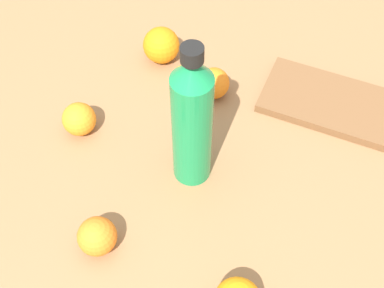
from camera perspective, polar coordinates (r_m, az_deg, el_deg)
The scene contains 7 objects.
ground_plane at distance 0.93m, azimuth -0.97°, elevation -1.30°, with size 2.40×2.40×0.00m, color olive.
water_bottle at distance 0.80m, azimuth 0.00°, elevation 2.52°, with size 0.07×0.07×0.30m.
orange_0 at distance 1.00m, azimuth 2.46°, elevation 6.84°, with size 0.06×0.06×0.06m, color orange.
orange_1 at distance 0.83m, azimuth -10.61°, elevation -10.16°, with size 0.06×0.06×0.06m, color orange.
orange_2 at distance 1.07m, azimuth -3.47°, elevation 11.03°, with size 0.08×0.08×0.08m, color orange.
orange_3 at distance 0.97m, azimuth -12.58°, elevation 2.75°, with size 0.06×0.06×0.06m, color orange.
cutting_board at distance 1.04m, azimuth 15.85°, elevation 4.33°, with size 0.29×0.15×0.02m, color brown.
Camera 1 is at (-0.26, 0.47, 0.76)m, focal length 47.45 mm.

